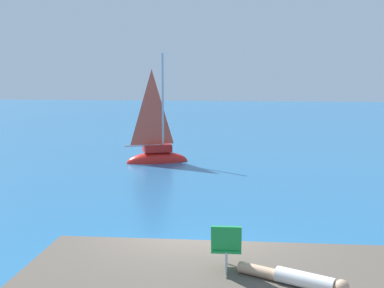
% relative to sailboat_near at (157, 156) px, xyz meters
% --- Properties ---
extents(ground_plane, '(160.00, 160.00, 0.00)m').
position_rel_sailboat_near_xyz_m(ground_plane, '(3.73, -13.50, -0.31)').
color(ground_plane, '#236093').
extents(boulder_inland, '(1.71, 1.71, 1.05)m').
position_rel_sailboat_near_xyz_m(boulder_inland, '(3.35, -13.87, -0.31)').
color(boulder_inland, '#504F44').
rests_on(boulder_inland, ground).
extents(sailboat_near, '(3.12, 2.16, 5.66)m').
position_rel_sailboat_near_xyz_m(sailboat_near, '(0.00, 0.00, 0.00)').
color(sailboat_near, red).
rests_on(sailboat_near, ground).
extents(person_sunbather, '(1.63, 0.92, 0.25)m').
position_rel_sailboat_near_xyz_m(person_sunbather, '(5.54, -16.20, 0.71)').
color(person_sunbather, white).
rests_on(person_sunbather, shore_ledge).
extents(beach_chair, '(0.51, 0.62, 0.80)m').
position_rel_sailboat_near_xyz_m(beach_chair, '(4.45, -15.74, 1.03)').
color(beach_chair, green).
rests_on(beach_chair, shore_ledge).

